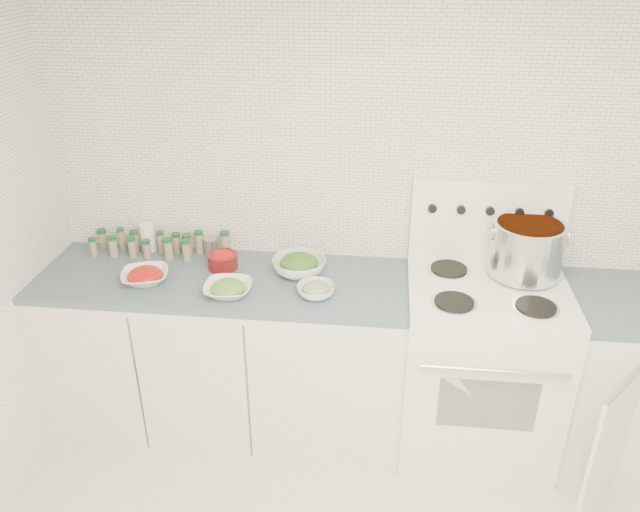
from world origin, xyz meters
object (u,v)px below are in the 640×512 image
(stove, at_px, (479,362))
(bowl_tomato, at_px, (145,276))
(bowl_snowpea, at_px, (228,288))
(stock_pot, at_px, (527,247))

(stove, relative_size, bowl_tomato, 4.88)
(stove, distance_m, bowl_snowpea, 1.32)
(stock_pot, bearing_deg, bowl_tomato, -173.49)
(bowl_tomato, bearing_deg, stock_pot, 6.51)
(stove, height_order, stock_pot, stove)
(bowl_tomato, xyz_separation_m, bowl_snowpea, (0.43, -0.08, -0.00))
(bowl_snowpea, bearing_deg, bowl_tomato, 169.98)
(stock_pot, height_order, bowl_tomato, stock_pot)
(stock_pot, bearing_deg, bowl_snowpea, -168.49)
(stove, relative_size, bowl_snowpea, 5.71)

